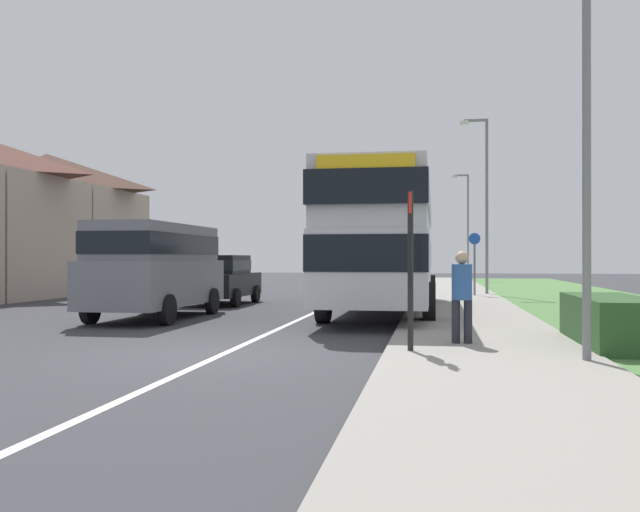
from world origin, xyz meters
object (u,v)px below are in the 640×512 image
object	(u,v)px
parked_van_grey	(156,263)
cycle_route_sign	(475,261)
pedestrian_at_stop	(462,292)
street_lamp_near	(579,42)
street_lamp_mid	(484,194)
street_lamp_far	(466,220)
double_decker_bus	(385,237)
bus_stop_sign	(410,259)
parked_car_black	(221,277)

from	to	relation	value
parked_van_grey	cycle_route_sign	distance (m)	13.46
pedestrian_at_stop	street_lamp_near	world-z (taller)	street_lamp_near
street_lamp_near	parked_van_grey	bearing A→B (deg)	144.73
street_lamp_mid	street_lamp_far	xyz separation A→B (m)	(0.12, 18.15, -0.02)
street_lamp_mid	cycle_route_sign	bearing A→B (deg)	-109.44
pedestrian_at_stop	street_lamp_near	bearing A→B (deg)	-46.13
double_decker_bus	parked_van_grey	world-z (taller)	double_decker_bus
cycle_route_sign	bus_stop_sign	bearing A→B (deg)	-96.65
double_decker_bus	pedestrian_at_stop	world-z (taller)	double_decker_bus
parked_car_black	street_lamp_mid	xyz separation A→B (m)	(9.01, 6.31, 3.23)
parked_van_grey	cycle_route_sign	size ratio (longest dim) A/B	2.04
bus_stop_sign	street_lamp_near	world-z (taller)	street_lamp_near
street_lamp_mid	parked_van_grey	bearing A→B (deg)	-127.64
parked_van_grey	street_lamp_near	world-z (taller)	street_lamp_near
double_decker_bus	street_lamp_far	xyz separation A→B (m)	(3.47, 27.21, 1.97)
cycle_route_sign	street_lamp_mid	size ratio (longest dim) A/B	0.35
double_decker_bus	street_lamp_near	bearing A→B (deg)	-69.40
double_decker_bus	street_lamp_near	distance (m)	9.94
parked_van_grey	parked_car_black	bearing A→B (deg)	90.10
street_lamp_near	cycle_route_sign	bearing A→B (deg)	91.68
street_lamp_mid	street_lamp_far	bearing A→B (deg)	89.62
parked_van_grey	street_lamp_near	size ratio (longest dim) A/B	0.64
parked_car_black	cycle_route_sign	xyz separation A→B (m)	(8.56, 5.03, 0.52)
double_decker_bus	bus_stop_sign	size ratio (longest dim) A/B	4.24
double_decker_bus	parked_van_grey	distance (m)	6.27
bus_stop_sign	street_lamp_far	world-z (taller)	street_lamp_far
parked_car_black	street_lamp_mid	size ratio (longest dim) A/B	0.54
double_decker_bus	pedestrian_at_stop	size ratio (longest dim) A/B	6.60
pedestrian_at_stop	street_lamp_far	world-z (taller)	street_lamp_far
parked_van_grey	pedestrian_at_stop	size ratio (longest dim) A/B	3.08
pedestrian_at_stop	bus_stop_sign	bearing A→B (deg)	-128.13
street_lamp_mid	street_lamp_far	size ratio (longest dim) A/B	1.01
parked_van_grey	street_lamp_far	xyz separation A→B (m)	(9.12, 29.83, 2.69)
double_decker_bus	street_lamp_mid	bearing A→B (deg)	69.70
parked_car_black	cycle_route_sign	distance (m)	9.94
cycle_route_sign	street_lamp_far	xyz separation A→B (m)	(0.57, 19.43, 2.68)
parked_car_black	street_lamp_near	distance (m)	15.29
double_decker_bus	street_lamp_near	size ratio (longest dim) A/B	1.36
parked_van_grey	pedestrian_at_stop	xyz separation A→B (m)	(7.48, -4.77, -0.44)
parked_car_black	street_lamp_mid	distance (m)	11.47
bus_stop_sign	double_decker_bus	bearing A→B (deg)	96.81
street_lamp_mid	double_decker_bus	bearing A→B (deg)	-110.30
parked_van_grey	street_lamp_mid	distance (m)	14.99
cycle_route_sign	street_lamp_mid	distance (m)	3.03
double_decker_bus	street_lamp_far	bearing A→B (deg)	82.73
street_lamp_near	street_lamp_mid	world-z (taller)	street_lamp_near
bus_stop_sign	street_lamp_far	distance (m)	35.82
pedestrian_at_stop	cycle_route_sign	world-z (taller)	cycle_route_sign
parked_van_grey	street_lamp_far	bearing A→B (deg)	72.99
parked_van_grey	street_lamp_mid	world-z (taller)	street_lamp_mid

